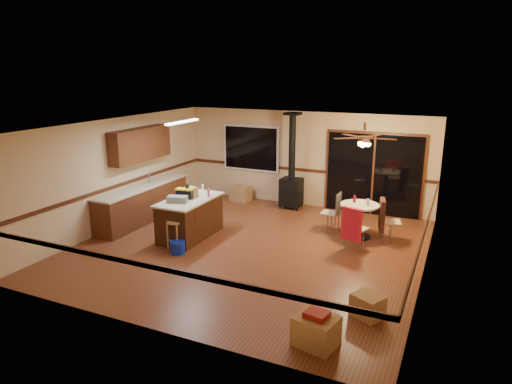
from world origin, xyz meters
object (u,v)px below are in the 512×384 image
Objects in this scene: box_under_window at (241,194)px; box_corner_a at (316,331)px; kitchen_island at (190,218)px; bar_stool at (176,235)px; toolbox_grey at (177,199)px; chair_left at (335,208)px; toolbox_black at (185,194)px; box_corner_b at (368,306)px; wood_stove at (291,182)px; chair_near at (352,224)px; dining_table at (359,215)px; chair_right at (383,215)px; blue_bucket at (178,247)px.

box_under_window is 0.95× the size of box_corner_a.
kitchen_island is 0.76m from bar_stool.
toolbox_grey is 0.82× the size of chair_left.
toolbox_grey is 0.68× the size of bar_stool.
toolbox_black is 4.89m from box_corner_b.
box_corner_b is at bearing -22.63° from kitchen_island.
wood_stove is 4.51× the size of box_corner_a.
chair_near reaches higher than kitchen_island.
kitchen_island is 3.15× the size of box_under_window.
kitchen_island is 3.59m from chair_near.
box_corner_b is (4.36, -1.82, -0.27)m from kitchen_island.
wood_stove is at bearing 72.47° from bar_stool.
box_corner_a is 1.26× the size of box_corner_b.
toolbox_black is at bearing -169.16° from chair_near.
toolbox_grey is at bearing -86.62° from toolbox_black.
box_under_window is at bearing 95.57° from bar_stool.
chair_right is (0.52, 0.01, 0.07)m from dining_table.
wood_stove is 3.99m from bar_stool.
kitchen_island is at bearing -113.09° from wood_stove.
toolbox_grey is 0.61× the size of chair_near.
blue_bucket is at bearing -58.58° from toolbox_grey.
kitchen_island is 3.33m from wood_stove.
toolbox_black is at bearing 112.86° from blue_bucket.
wood_stove reaches higher than kitchen_island.
dining_table is 4.46m from box_corner_a.
dining_table is (2.18, -1.49, -0.20)m from wood_stove.
blue_bucket is at bearing -104.36° from wood_stove.
wood_stove is 3.66m from toolbox_grey.
box_corner_b is (4.45, -1.49, -0.79)m from toolbox_grey.
box_corner_a is at bearing -84.48° from chair_near.
kitchen_island is 0.62m from toolbox_grey.
chair_left and chair_right have the same top height.
chair_left is 0.74× the size of chair_right.
toolbox_grey is 0.76× the size of box_corner_a.
bar_stool is 1.11× the size of box_corner_a.
toolbox_grey reaches higher than box_under_window.
wood_stove is 5.70× the size of box_corner_b.
blue_bucket is 0.70× the size of box_corner_b.
kitchen_island is 3.12m from box_under_window.
toolbox_black is 3.72m from chair_near.
dining_table reaches higher than bar_stool.
toolbox_black is at bearing 93.38° from toolbox_grey.
kitchen_island reaches higher than box_under_window.
chair_near reaches higher than dining_table.
box_under_window is at bearing 92.98° from toolbox_grey.
toolbox_grey is 0.80m from bar_stool.
chair_near is 1.25× the size of box_corner_a.
chair_near is at bearing -87.35° from dining_table.
toolbox_black is 4.42m from chair_right.
bar_stool is (0.21, -0.73, -0.69)m from toolbox_black.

